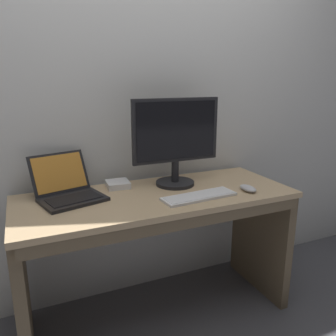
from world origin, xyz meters
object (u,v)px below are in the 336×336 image
object	(u,v)px
wired_keyboard	(199,196)
computer_mouse	(248,188)
laptop_black	(68,190)
external_drive_box	(118,184)
external_monitor	(176,142)

from	to	relation	value
wired_keyboard	computer_mouse	distance (m)	0.30
computer_mouse	laptop_black	bearing A→B (deg)	159.15
laptop_black	computer_mouse	bearing A→B (deg)	-16.57
computer_mouse	external_drive_box	bearing A→B (deg)	146.26
wired_keyboard	external_drive_box	world-z (taller)	external_drive_box
external_monitor	wired_keyboard	size ratio (longest dim) A/B	1.26
computer_mouse	wired_keyboard	bearing A→B (deg)	172.65
laptop_black	external_drive_box	world-z (taller)	laptop_black
laptop_black	computer_mouse	world-z (taller)	laptop_black
external_monitor	external_drive_box	xyz separation A→B (m)	(-0.32, 0.10, -0.24)
wired_keyboard	external_drive_box	distance (m)	0.49
wired_keyboard	external_drive_box	xyz separation A→B (m)	(-0.34, 0.35, 0.01)
computer_mouse	external_drive_box	distance (m)	0.74
laptop_black	external_drive_box	xyz separation A→B (m)	(0.29, 0.09, -0.03)
external_monitor	laptop_black	bearing A→B (deg)	178.72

